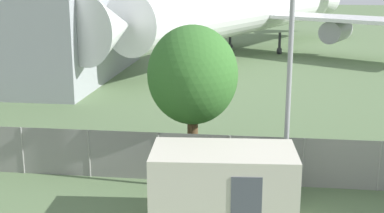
# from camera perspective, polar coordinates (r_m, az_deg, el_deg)

# --- Properties ---
(perimeter_fence) EXTENTS (56.07, 0.07, 1.77)m
(perimeter_fence) POSITION_cam_1_polar(r_m,az_deg,el_deg) (19.18, -3.64, -5.33)
(perimeter_fence) COLOR gray
(perimeter_fence) RESTS_ON ground
(airplane) EXTENTS (33.78, 41.57, 12.49)m
(airplane) POSITION_cam_1_polar(r_m,az_deg,el_deg) (49.07, 6.13, 10.27)
(airplane) COLOR white
(airplane) RESTS_ON ground
(portable_cabin) EXTENTS (4.31, 2.53, 2.33)m
(portable_cabin) POSITION_cam_1_polar(r_m,az_deg,el_deg) (15.80, 3.35, -8.64)
(portable_cabin) COLOR beige
(portable_cabin) RESTS_ON ground
(tree_left_of_cabin) EXTENTS (3.29, 3.29, 5.47)m
(tree_left_of_cabin) POSITION_cam_1_polar(r_m,az_deg,el_deg) (19.37, 0.07, 3.33)
(tree_left_of_cabin) COLOR brown
(tree_left_of_cabin) RESTS_ON ground
(light_mast) EXTENTS (0.44, 0.44, 7.71)m
(light_mast) POSITION_cam_1_polar(r_m,az_deg,el_deg) (17.00, 10.44, 5.26)
(light_mast) COLOR #99999E
(light_mast) RESTS_ON ground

